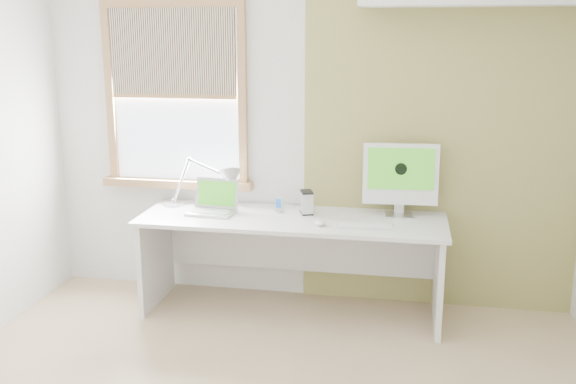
% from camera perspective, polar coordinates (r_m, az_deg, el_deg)
% --- Properties ---
extents(room, '(4.04, 3.54, 2.64)m').
position_cam_1_polar(room, '(3.19, -3.42, 0.80)').
color(room, tan).
rests_on(room, ground).
extents(accent_wall, '(2.00, 0.02, 2.60)m').
position_cam_1_polar(accent_wall, '(4.82, 13.35, 4.88)').
color(accent_wall, '#929346').
rests_on(accent_wall, room).
extents(window, '(1.20, 0.14, 1.42)m').
position_cam_1_polar(window, '(5.07, -9.90, 8.26)').
color(window, '#A27141').
rests_on(window, room).
extents(desk, '(2.20, 0.70, 0.73)m').
position_cam_1_polar(desk, '(4.77, 0.46, -4.31)').
color(desk, silver).
rests_on(desk, room).
extents(desk_lamp, '(0.67, 0.27, 0.38)m').
position_cam_1_polar(desk_lamp, '(4.89, -6.05, 0.86)').
color(desk_lamp, '#B3B6B8').
rests_on(desk_lamp, desk).
extents(laptop, '(0.36, 0.30, 0.24)m').
position_cam_1_polar(laptop, '(4.81, -6.54, -1.08)').
color(laptop, '#B3B6B8').
rests_on(laptop, desk).
extents(phone_dock, '(0.07, 0.07, 0.12)m').
position_cam_1_polar(phone_dock, '(4.78, -0.82, -1.40)').
color(phone_dock, '#B3B6B8').
rests_on(phone_dock, desk).
extents(external_drive, '(0.12, 0.15, 0.17)m').
position_cam_1_polar(external_drive, '(4.73, 1.64, -0.91)').
color(external_drive, '#B3B6B8').
rests_on(external_drive, desk).
extents(imac, '(0.54, 0.19, 0.53)m').
position_cam_1_polar(imac, '(4.71, 9.87, 1.43)').
color(imac, '#B3B6B8').
rests_on(imac, desk).
extents(keyboard, '(0.40, 0.13, 0.02)m').
position_cam_1_polar(keyboard, '(4.45, 6.82, -2.98)').
color(keyboard, white).
rests_on(keyboard, desk).
extents(mouse, '(0.09, 0.12, 0.03)m').
position_cam_1_polar(mouse, '(4.47, 2.83, -2.73)').
color(mouse, white).
rests_on(mouse, desk).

